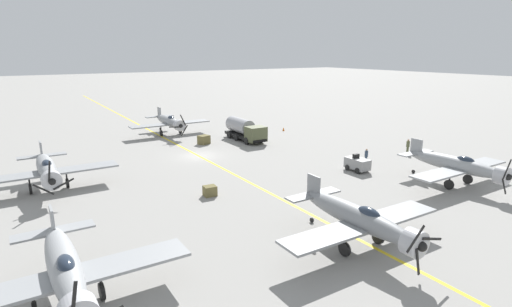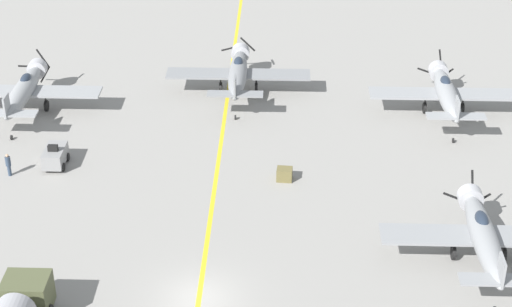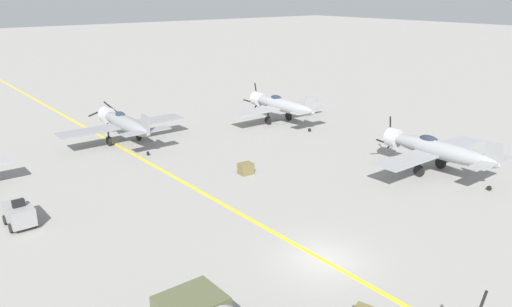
% 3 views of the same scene
% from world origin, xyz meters
% --- Properties ---
extents(ground_plane, '(400.00, 400.00, 0.00)m').
position_xyz_m(ground_plane, '(0.00, 0.00, 0.00)').
color(ground_plane, gray).
extents(taxiway_stripe, '(0.30, 160.00, 0.01)m').
position_xyz_m(taxiway_stripe, '(0.00, 0.00, 0.00)').
color(taxiway_stripe, yellow).
rests_on(taxiway_stripe, ground).
extents(airplane_far_right, '(12.00, 9.98, 3.78)m').
position_xyz_m(airplane_far_right, '(17.53, 23.50, 2.01)').
color(airplane_far_right, '#939698').
rests_on(airplane_far_right, ground).
extents(airplane_far_left, '(12.00, 9.98, 3.65)m').
position_xyz_m(airplane_far_left, '(-15.96, 22.87, 2.01)').
color(airplane_far_left, '#949799').
rests_on(airplane_far_left, ground).
extents(airplane_near_center, '(12.00, 9.98, 3.67)m').
position_xyz_m(airplane_near_center, '(-1.59, -14.04, 2.01)').
color(airplane_near_center, gray).
rests_on(airplane_near_center, ground).
extents(airplane_far_center, '(12.00, 9.98, 3.65)m').
position_xyz_m(airplane_far_center, '(0.88, 26.77, 2.01)').
color(airplane_far_center, gray).
rests_on(airplane_far_center, ground).
extents(airplane_mid_right, '(12.00, 9.98, 3.79)m').
position_xyz_m(airplane_mid_right, '(16.57, 3.92, 2.01)').
color(airplane_mid_right, gray).
rests_on(airplane_mid_right, ground).
extents(fuel_tanker, '(2.68, 8.00, 2.98)m').
position_xyz_m(fuel_tanker, '(-9.21, -4.59, 1.51)').
color(fuel_tanker, black).
rests_on(fuel_tanker, ground).
extents(tow_tractor, '(1.57, 2.60, 1.79)m').
position_xyz_m(tow_tractor, '(-11.65, 14.57, 0.79)').
color(tow_tractor, gray).
rests_on(tow_tractor, ground).
extents(ground_crew_walking, '(0.41, 0.41, 1.86)m').
position_xyz_m(ground_crew_walking, '(-22.22, 12.72, 1.02)').
color(ground_crew_walking, '#515638').
rests_on(ground_crew_walking, ground).
extents(ground_crew_inspecting, '(0.37, 0.37, 1.71)m').
position_xyz_m(ground_crew_inspecting, '(-14.58, 13.08, 0.93)').
color(ground_crew_inspecting, '#334256').
rests_on(ground_crew_inspecting, ground).
extents(supply_crate_by_tanker, '(1.14, 0.97, 0.90)m').
position_xyz_m(supply_crate_by_tanker, '(4.81, 13.13, 0.45)').
color(supply_crate_by_tanker, brown).
rests_on(supply_crate_by_tanker, ground).
extents(supply_crate_mid_lane, '(1.70, 1.55, 1.18)m').
position_xyz_m(supply_crate_mid_lane, '(-3.28, -5.57, 0.59)').
color(supply_crate_mid_lane, brown).
rests_on(supply_crate_mid_lane, ground).
extents(traffic_cone, '(0.36, 0.36, 0.55)m').
position_xyz_m(traffic_cone, '(-17.96, -7.36, 0.28)').
color(traffic_cone, orange).
rests_on(traffic_cone, ground).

